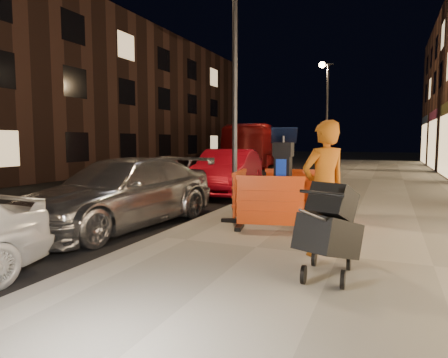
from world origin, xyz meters
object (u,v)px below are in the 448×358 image
at_px(barrier_bldgside, 329,199).
at_px(car_red, 227,194).
at_px(stroller, 328,232).
at_px(bus_doubledecker, 255,167).
at_px(barrier_front, 270,203).
at_px(barrier_kerbside, 240,194).
at_px(man, 324,189).
at_px(car_silver, 122,226).
at_px(parking_kiosk, 283,177).
at_px(barrier_back, 293,191).

bearing_deg(barrier_bldgside, car_red, 36.61).
bearing_deg(stroller, bus_doubledecker, 134.49).
bearing_deg(barrier_front, car_red, 107.13).
relative_size(barrier_kerbside, man, 0.66).
height_order(barrier_bldgside, car_red, barrier_bldgside).
bearing_deg(car_red, car_silver, -98.95).
bearing_deg(stroller, car_red, 144.36).
bearing_deg(barrier_kerbside, barrier_bldgside, -99.11).
height_order(parking_kiosk, barrier_back, parking_kiosk).
distance_m(bus_doubledecker, stroller, 22.79).
bearing_deg(stroller, parking_kiosk, 137.79).
height_order(car_red, bus_doubledecker, bus_doubledecker).
bearing_deg(barrier_front, car_silver, 171.65).
relative_size(bus_doubledecker, stroller, 9.32).
bearing_deg(parking_kiosk, car_silver, -167.16).
xyz_separation_m(car_silver, man, (4.35, -1.08, 1.13)).
bearing_deg(stroller, barrier_back, 132.76).
distance_m(car_red, man, 7.99).
height_order(parking_kiosk, stroller, parking_kiosk).
bearing_deg(barrier_back, barrier_bldgside, -49.11).
relative_size(barrier_kerbside, barrier_bldgside, 1.00).
distance_m(car_red, bus_doubledecker, 14.21).
distance_m(parking_kiosk, bus_doubledecker, 19.40).
distance_m(bus_doubledecker, man, 21.90).
relative_size(barrier_front, car_silver, 0.26).
distance_m(barrier_bldgside, bus_doubledecker, 19.72).
relative_size(car_silver, stroller, 4.47).
xyz_separation_m(man, stroller, (0.20, -0.90, -0.43)).
relative_size(car_silver, man, 2.53).
height_order(car_silver, man, man).
relative_size(parking_kiosk, barrier_kerbside, 1.40).
bearing_deg(barrier_front, barrier_kerbside, 122.89).
distance_m(parking_kiosk, stroller, 3.44).
relative_size(parking_kiosk, bus_doubledecker, 0.18).
distance_m(barrier_back, bus_doubledecker, 18.49).
relative_size(barrier_bldgside, man, 0.66).
distance_m(car_silver, bus_doubledecker, 19.69).
bearing_deg(car_red, barrier_back, -56.53).
height_order(barrier_front, barrier_back, same).
xyz_separation_m(barrier_front, man, (1.16, -1.29, 0.47)).
distance_m(car_red, stroller, 8.81).
height_order(barrier_front, barrier_kerbside, same).
height_order(barrier_bldgside, stroller, stroller).
bearing_deg(barrier_bldgside, parking_kiosk, 84.89).
xyz_separation_m(car_red, stroller, (4.39, -7.60, 0.70)).
relative_size(parking_kiosk, car_silver, 0.37).
bearing_deg(bus_doubledecker, car_red, -84.48).
distance_m(barrier_front, barrier_kerbside, 1.34).
height_order(barrier_back, car_silver, barrier_back).
bearing_deg(barrier_kerbside, stroller, -152.75).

